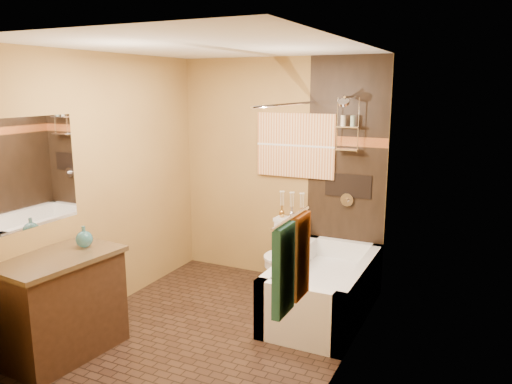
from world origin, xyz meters
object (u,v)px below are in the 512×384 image
Objects in this scene: bathtub at (324,293)px; toilet at (286,254)px; sunset_painting at (296,145)px; vanity at (61,305)px.

bathtub is 0.78m from toilet.
bathtub is (0.60, -0.73, -1.33)m from sunset_painting.
sunset_painting is at bearing 70.74° from vanity.
sunset_painting reaches higher than bathtub.
toilet is 2.39m from vanity.
toilet reaches higher than bathtub.
sunset_painting is 2.84m from vanity.
vanity reaches higher than toilet.
sunset_painting is 0.60× the size of bathtub.
sunset_painting reaches higher than vanity.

